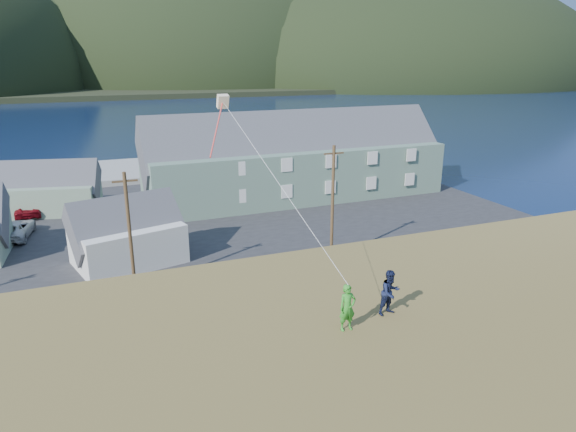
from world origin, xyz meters
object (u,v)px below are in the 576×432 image
(kite_flyer_green, at_px, (347,308))
(lodge, at_px, (296,158))
(kite_flyer_navy, at_px, (390,293))
(shed_palegreen_far, at_px, (49,189))
(wharf, at_px, (82,175))
(shed_white, at_px, (127,234))

(kite_flyer_green, bearing_deg, lodge, 69.13)
(kite_flyer_navy, bearing_deg, kite_flyer_green, -176.98)
(lodge, xyz_separation_m, kite_flyer_navy, (-13.02, -39.46, 3.42))
(lodge, bearing_deg, kite_flyer_green, -111.23)
(lodge, relative_size, kite_flyer_navy, 21.79)
(shed_palegreen_far, bearing_deg, kite_flyer_green, -63.31)
(wharf, relative_size, kite_flyer_navy, 16.74)
(shed_white, relative_size, kite_flyer_navy, 5.91)
(wharf, bearing_deg, lodge, -40.81)
(shed_palegreen_far, bearing_deg, kite_flyer_navy, -60.97)
(lodge, bearing_deg, kite_flyer_navy, -109.10)
(lodge, distance_m, kite_flyer_green, 42.66)
(shed_white, height_order, shed_palegreen_far, shed_palegreen_far)
(shed_palegreen_far, bearing_deg, lodge, 4.34)
(wharf, bearing_deg, shed_palegreen_far, -101.11)
(lodge, bearing_deg, wharf, 138.35)
(wharf, xyz_separation_m, kite_flyer_green, (7.85, -59.43, 7.51))
(lodge, distance_m, kite_flyer_navy, 41.69)
(kite_flyer_green, height_order, kite_flyer_navy, kite_flyer_navy)
(wharf, height_order, kite_flyer_navy, kite_flyer_navy)
(shed_palegreen_far, xyz_separation_m, kite_flyer_navy, (12.76, -43.19, 5.46))
(wharf, bearing_deg, shed_white, -84.70)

